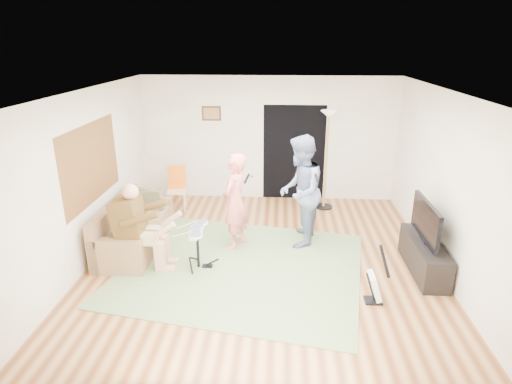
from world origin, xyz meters
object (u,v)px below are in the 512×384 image
(singer, at_px, (235,201))
(guitar_spare, at_px, (375,286))
(sofa, at_px, (131,232))
(dining_chair, at_px, (177,195))
(torchiere_lamp, at_px, (327,143))
(television, at_px, (426,221))
(guitarist, at_px, (300,192))
(tv_cabinet, at_px, (424,256))
(drum_kit, at_px, (198,250))

(singer, distance_m, guitar_spare, 2.66)
(sofa, distance_m, guitar_spare, 4.13)
(sofa, height_order, dining_chair, dining_chair)
(torchiere_lamp, distance_m, television, 2.94)
(singer, height_order, dining_chair, singer)
(guitarist, relative_size, guitar_spare, 2.22)
(torchiere_lamp, height_order, tv_cabinet, torchiere_lamp)
(guitar_spare, distance_m, torchiere_lamp, 3.70)
(dining_chair, relative_size, tv_cabinet, 0.65)
(sofa, height_order, guitarist, guitarist)
(drum_kit, height_order, tv_cabinet, drum_kit)
(drum_kit, distance_m, guitarist, 1.98)
(guitarist, bearing_deg, singer, -71.13)
(drum_kit, bearing_deg, tv_cabinet, 1.72)
(singer, relative_size, tv_cabinet, 1.19)
(guitarist, height_order, dining_chair, guitarist)
(sofa, relative_size, guitar_spare, 2.31)
(torchiere_lamp, relative_size, tv_cabinet, 1.48)
(guitarist, height_order, torchiere_lamp, torchiere_lamp)
(drum_kit, relative_size, guitarist, 0.36)
(guitar_spare, xyz_separation_m, television, (0.87, 0.89, 0.60))
(singer, bearing_deg, guitarist, 120.04)
(drum_kit, xyz_separation_m, television, (3.45, 0.10, 0.54))
(guitar_spare, bearing_deg, tv_cabinet, 44.12)
(dining_chair, bearing_deg, singer, -57.93)
(torchiere_lamp, bearing_deg, singer, -131.32)
(guitarist, height_order, tv_cabinet, guitarist)
(singer, distance_m, torchiere_lamp, 2.63)
(guitarist, bearing_deg, tv_cabinet, 74.69)
(guitarist, distance_m, torchiere_lamp, 1.89)
(singer, distance_m, dining_chair, 2.23)
(singer, bearing_deg, television, 97.38)
(singer, bearing_deg, guitar_spare, 73.17)
(television, bearing_deg, guitar_spare, -134.28)
(sofa, xyz_separation_m, drum_kit, (1.29, -0.65, 0.04))
(drum_kit, bearing_deg, guitarist, 31.12)
(guitar_spare, relative_size, television, 0.76)
(singer, relative_size, television, 1.45)
(tv_cabinet, bearing_deg, guitar_spare, -135.88)
(dining_chair, height_order, tv_cabinet, dining_chair)
(drum_kit, xyz_separation_m, guitar_spare, (2.58, -0.79, -0.06))
(guitarist, xyz_separation_m, television, (1.85, -0.86, -0.11))
(guitar_spare, height_order, dining_chair, dining_chair)
(tv_cabinet, bearing_deg, guitarist, 155.54)
(drum_kit, xyz_separation_m, torchiere_lamp, (2.20, 2.70, 1.11))
(drum_kit, bearing_deg, torchiere_lamp, 50.86)
(guitarist, bearing_deg, torchiere_lamp, 170.15)
(drum_kit, height_order, singer, singer)
(torchiere_lamp, bearing_deg, sofa, -149.53)
(guitar_spare, bearing_deg, dining_chair, 137.18)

